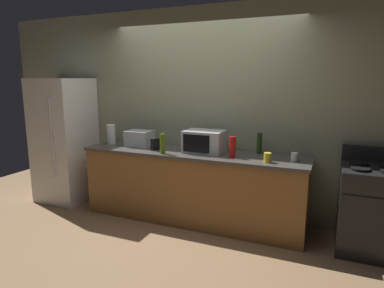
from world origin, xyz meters
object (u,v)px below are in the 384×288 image
at_px(refrigerator, 65,140).
at_px(paper_towel_roll, 111,134).
at_px(cordless_phone, 155,144).
at_px(bottle_wine, 259,143).
at_px(mug_white, 295,157).
at_px(mug_yellow, 268,157).
at_px(bottle_olive_oil, 163,144).
at_px(microwave, 204,141).
at_px(bottle_hot_sauce, 232,147).
at_px(toaster_oven, 139,138).
at_px(stove_range, 369,210).

distance_m(refrigerator, paper_towel_roll, 0.81).
xyz_separation_m(cordless_phone, bottle_wine, (1.26, 0.32, 0.05)).
height_order(bottle_wine, mug_white, bottle_wine).
distance_m(refrigerator, mug_yellow, 3.01).
relative_size(cordless_phone, mug_white, 1.56).
bearing_deg(cordless_phone, refrigerator, -160.89).
relative_size(bottle_wine, mug_white, 2.64).
bearing_deg(bottle_wine, bottle_olive_oil, -156.83).
xyz_separation_m(microwave, bottle_wine, (0.64, 0.18, -0.01)).
distance_m(bottle_hot_sauce, bottle_olive_oil, 0.84).
bearing_deg(cordless_phone, mug_white, 25.16).
xyz_separation_m(refrigerator, cordless_phone, (1.58, -0.09, 0.07)).
distance_m(paper_towel_roll, mug_yellow, 2.22).
distance_m(paper_towel_roll, cordless_phone, 0.79).
height_order(bottle_olive_oil, mug_white, bottle_olive_oil).
height_order(bottle_hot_sauce, mug_white, bottle_hot_sauce).
height_order(refrigerator, cordless_phone, refrigerator).
relative_size(cordless_phone, mug_yellow, 1.43).
relative_size(refrigerator, toaster_oven, 5.29).
distance_m(refrigerator, mug_white, 3.28).
xyz_separation_m(paper_towel_roll, bottle_olive_oil, (0.96, -0.28, -0.01)).
height_order(bottle_wine, bottle_olive_oil, bottle_wine).
xyz_separation_m(microwave, mug_white, (1.08, -0.05, -0.09)).
xyz_separation_m(bottle_hot_sauce, mug_yellow, (0.42, -0.08, -0.07)).
height_order(toaster_oven, mug_yellow, toaster_oven).
bearing_deg(bottle_olive_oil, stove_range, 5.68).
bearing_deg(bottle_wine, mug_white, -27.73).
xyz_separation_m(microwave, mug_yellow, (0.81, -0.20, -0.08)).
relative_size(paper_towel_roll, bottle_hot_sauce, 1.12).
bearing_deg(bottle_hot_sauce, bottle_wine, 51.23).
height_order(stove_range, microwave, microwave).
height_order(microwave, paper_towel_roll, same).
relative_size(toaster_oven, bottle_hot_sauce, 1.40).
relative_size(cordless_phone, bottle_olive_oil, 0.62).
bearing_deg(bottle_hot_sauce, cordless_phone, -179.39).
xyz_separation_m(bottle_wine, bottle_olive_oil, (-1.07, -0.46, -0.01)).
bearing_deg(refrigerator, bottle_hot_sauce, -1.66).
distance_m(toaster_oven, bottle_hot_sauce, 1.34).
bearing_deg(cordless_phone, bottle_hot_sauce, 22.83).
height_order(microwave, mug_yellow, microwave).
bearing_deg(bottle_olive_oil, microwave, 32.52).
xyz_separation_m(bottle_wine, bottle_hot_sauce, (-0.25, -0.31, -0.01)).
height_order(microwave, cordless_phone, microwave).
relative_size(stove_range, mug_yellow, 10.27).
bearing_deg(mug_yellow, cordless_phone, 177.16).
relative_size(stove_range, bottle_wine, 4.25).
relative_size(toaster_oven, cordless_phone, 2.27).
distance_m(paper_towel_roll, bottle_hot_sauce, 1.79).
distance_m(bottle_hot_sauce, mug_yellow, 0.43).
distance_m(stove_range, mug_white, 0.92).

